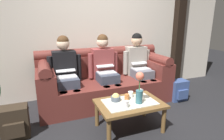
% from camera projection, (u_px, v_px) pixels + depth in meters
% --- Properties ---
extents(ground_plane, '(14.00, 14.00, 0.00)m').
position_uv_depth(ground_plane, '(134.00, 135.00, 2.49)').
color(ground_plane, black).
extents(back_wall_patterned, '(6.00, 0.12, 2.90)m').
position_uv_depth(back_wall_patterned, '(95.00, 20.00, 3.64)').
color(back_wall_patterned, beige).
rests_on(back_wall_patterned, ground_plane).
extents(timber_pillar, '(0.20, 0.20, 2.90)m').
position_uv_depth(timber_pillar, '(179.00, 20.00, 4.20)').
color(timber_pillar, black).
rests_on(timber_pillar, ground_plane).
extents(couch, '(2.31, 0.88, 0.96)m').
position_uv_depth(couch, '(105.00, 82.00, 3.45)').
color(couch, maroon).
rests_on(couch, ground_plane).
extents(person_left, '(0.56, 0.67, 1.22)m').
position_uv_depth(person_left, '(66.00, 70.00, 3.12)').
color(person_left, '#383D4C').
rests_on(person_left, ground_plane).
extents(person_middle, '(0.56, 0.67, 1.22)m').
position_uv_depth(person_middle, '(105.00, 66.00, 3.36)').
color(person_middle, '#383D4C').
rests_on(person_middle, ground_plane).
extents(person_right, '(0.56, 0.67, 1.22)m').
position_uv_depth(person_right, '(138.00, 63.00, 3.61)').
color(person_right, '#595B66').
rests_on(person_right, ground_plane).
extents(coffee_table, '(0.87, 0.59, 0.41)m').
position_uv_depth(coffee_table, '(129.00, 106.00, 2.54)').
color(coffee_table, brown).
rests_on(coffee_table, ground_plane).
extents(flower_vase, '(0.11, 0.11, 0.42)m').
position_uv_depth(flower_vase, '(139.00, 87.00, 2.43)').
color(flower_vase, '#336672').
rests_on(flower_vase, coffee_table).
extents(snack_bowl, '(0.13, 0.13, 0.11)m').
position_uv_depth(snack_bowl, '(116.00, 98.00, 2.54)').
color(snack_bowl, '#4C5666').
rests_on(snack_bowl, coffee_table).
extents(cup_near_left, '(0.07, 0.07, 0.12)m').
position_uv_depth(cup_near_left, '(141.00, 94.00, 2.64)').
color(cup_near_left, white).
rests_on(cup_near_left, coffee_table).
extents(cup_near_right, '(0.07, 0.07, 0.09)m').
position_uv_depth(cup_near_right, '(131.00, 94.00, 2.65)').
color(cup_near_right, white).
rests_on(cup_near_right, coffee_table).
extents(cup_far_center, '(0.06, 0.06, 0.08)m').
position_uv_depth(cup_far_center, '(127.00, 97.00, 2.57)').
color(cup_far_center, '#B26633').
rests_on(cup_far_center, coffee_table).
extents(cup_far_left, '(0.06, 0.06, 0.09)m').
position_uv_depth(cup_far_left, '(126.00, 104.00, 2.35)').
color(cup_far_left, silver).
rests_on(cup_far_left, coffee_table).
extents(backpack_right, '(0.31, 0.26, 0.38)m').
position_uv_depth(backpack_right, '(178.00, 90.00, 3.52)').
color(backpack_right, '#33477A').
rests_on(backpack_right, ground_plane).
extents(backpack_left, '(0.33, 0.27, 0.42)m').
position_uv_depth(backpack_left, '(15.00, 123.00, 2.40)').
color(backpack_left, '#2D2319').
rests_on(backpack_left, ground_plane).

